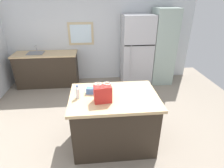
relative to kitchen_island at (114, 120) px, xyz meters
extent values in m
plane|color=gray|center=(-0.08, 0.09, -0.46)|extent=(6.39, 6.39, 0.00)
cube|color=silver|center=(-0.08, 2.76, 0.83)|extent=(5.15, 0.10, 2.58)
cube|color=#CCB78C|center=(-0.62, 2.70, 0.88)|extent=(0.68, 0.04, 0.60)
cube|color=white|center=(-0.62, 2.68, 0.88)|extent=(0.56, 0.02, 0.48)
cube|color=#33281E|center=(0.00, 0.00, -0.03)|extent=(1.27, 0.88, 0.87)
cube|color=tan|center=(0.00, 0.00, 0.43)|extent=(1.35, 0.96, 0.05)
cube|color=#B7B7BC|center=(0.86, 2.35, 0.47)|extent=(0.80, 0.65, 1.85)
cube|color=black|center=(0.86, 2.02, 0.69)|extent=(0.78, 0.01, 0.02)
cylinder|color=#B7B7BC|center=(0.64, 2.00, 0.28)|extent=(0.02, 0.02, 0.83)
cube|color=#9EB2A8|center=(1.57, 2.35, 0.54)|extent=(0.58, 0.62, 2.00)
cube|color=#33281E|center=(-1.57, 2.40, -0.03)|extent=(1.59, 0.56, 0.87)
cube|color=tan|center=(-1.57, 2.40, 0.43)|extent=(1.63, 0.60, 0.04)
cube|color=slate|center=(-1.81, 2.40, 0.40)|extent=(0.40, 0.32, 0.14)
cylinder|color=#B7B7BC|center=(-1.81, 2.54, 0.54)|extent=(0.03, 0.03, 0.18)
cylinder|color=#B7B7BC|center=(-1.81, 2.47, 0.62)|extent=(0.02, 0.14, 0.02)
cube|color=red|center=(-0.17, -0.15, 0.57)|extent=(0.26, 0.18, 0.24)
torus|color=white|center=(-0.24, -0.15, 0.74)|extent=(0.11, 0.11, 0.01)
torus|color=white|center=(-0.11, -0.15, 0.74)|extent=(0.11, 0.11, 0.01)
cube|color=#4775B7|center=(-0.34, 0.11, 0.50)|extent=(0.16, 0.11, 0.09)
cylinder|color=white|center=(-0.54, -0.02, 0.53)|extent=(0.06, 0.06, 0.15)
cone|color=white|center=(-0.54, -0.02, 0.62)|extent=(0.05, 0.05, 0.03)
cylinder|color=blue|center=(-0.54, -0.02, 0.65)|extent=(0.03, 0.03, 0.02)
camera|label=1|loc=(-0.26, -2.42, 1.84)|focal=29.47mm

